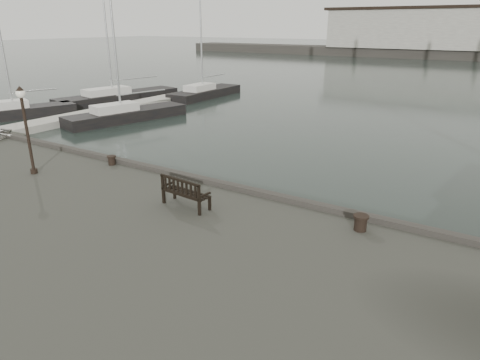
{
  "coord_description": "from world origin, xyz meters",
  "views": [
    {
      "loc": [
        7.96,
        -11.76,
        6.96
      ],
      "look_at": [
        0.83,
        -0.5,
        2.1
      ],
      "focal_mm": 32.0,
      "sensor_mm": 36.0,
      "label": 1
    }
  ],
  "objects_px": {
    "yacht_a": "(20,114)",
    "yacht_c": "(127,117)",
    "bollard_left": "(112,160)",
    "yacht_b": "(119,99)",
    "yacht_d": "(206,95)",
    "bench": "(186,198)",
    "lamp_post": "(25,119)",
    "bollard_right": "(361,223)"
  },
  "relations": [
    {
      "from": "bench",
      "to": "lamp_post",
      "type": "bearing_deg",
      "value": -169.87
    },
    {
      "from": "bench",
      "to": "lamp_post",
      "type": "height_order",
      "value": "lamp_post"
    },
    {
      "from": "bollard_left",
      "to": "bollard_right",
      "type": "distance_m",
      "value": 10.44
    },
    {
      "from": "bollard_right",
      "to": "yacht_a",
      "type": "xyz_separation_m",
      "value": [
        -29.86,
        8.25,
        -1.54
      ]
    },
    {
      "from": "bollard_left",
      "to": "lamp_post",
      "type": "xyz_separation_m",
      "value": [
        -1.71,
        -2.35,
        1.95
      ]
    },
    {
      "from": "lamp_post",
      "to": "yacht_a",
      "type": "bearing_deg",
      "value": 150.11
    },
    {
      "from": "bench",
      "to": "lamp_post",
      "type": "distance_m",
      "value": 7.25
    },
    {
      "from": "bollard_left",
      "to": "bollard_right",
      "type": "relative_size",
      "value": 0.83
    },
    {
      "from": "bollard_right",
      "to": "yacht_c",
      "type": "distance_m",
      "value": 24.93
    },
    {
      "from": "bollard_left",
      "to": "yacht_b",
      "type": "xyz_separation_m",
      "value": [
        -18.55,
        17.34,
        -1.5
      ]
    },
    {
      "from": "bollard_left",
      "to": "yacht_a",
      "type": "bearing_deg",
      "value": 158.04
    },
    {
      "from": "yacht_a",
      "to": "yacht_d",
      "type": "relative_size",
      "value": 0.97
    },
    {
      "from": "bollard_left",
      "to": "yacht_b",
      "type": "relative_size",
      "value": 0.02
    },
    {
      "from": "bollard_left",
      "to": "yacht_d",
      "type": "bearing_deg",
      "value": 118.68
    },
    {
      "from": "bollard_left",
      "to": "yacht_c",
      "type": "bearing_deg",
      "value": 134.58
    },
    {
      "from": "yacht_b",
      "to": "yacht_c",
      "type": "relative_size",
      "value": 1.23
    },
    {
      "from": "bollard_right",
      "to": "yacht_c",
      "type": "height_order",
      "value": "yacht_c"
    },
    {
      "from": "yacht_a",
      "to": "yacht_b",
      "type": "height_order",
      "value": "yacht_b"
    },
    {
      "from": "bollard_right",
      "to": "lamp_post",
      "type": "xyz_separation_m",
      "value": [
        -12.13,
        -1.94,
        1.91
      ]
    },
    {
      "from": "bench",
      "to": "bollard_left",
      "type": "bearing_deg",
      "value": 166.89
    },
    {
      "from": "bollard_right",
      "to": "yacht_a",
      "type": "distance_m",
      "value": 31.01
    },
    {
      "from": "yacht_a",
      "to": "yacht_c",
      "type": "bearing_deg",
      "value": 44.4
    },
    {
      "from": "bench",
      "to": "yacht_b",
      "type": "relative_size",
      "value": 0.11
    },
    {
      "from": "lamp_post",
      "to": "yacht_b",
      "type": "xyz_separation_m",
      "value": [
        -16.84,
        19.69,
        -3.45
      ]
    },
    {
      "from": "bollard_left",
      "to": "bollard_right",
      "type": "xyz_separation_m",
      "value": [
        10.43,
        -0.41,
        0.04
      ]
    },
    {
      "from": "yacht_c",
      "to": "bollard_left",
      "type": "bearing_deg",
      "value": -31.54
    },
    {
      "from": "bollard_left",
      "to": "lamp_post",
      "type": "distance_m",
      "value": 3.5
    },
    {
      "from": "yacht_b",
      "to": "yacht_c",
      "type": "distance_m",
      "value": 9.2
    },
    {
      "from": "bollard_right",
      "to": "yacht_c",
      "type": "relative_size",
      "value": 0.04
    },
    {
      "from": "bollard_left",
      "to": "bollard_right",
      "type": "bearing_deg",
      "value": -2.28
    },
    {
      "from": "lamp_post",
      "to": "yacht_d",
      "type": "relative_size",
      "value": 0.28
    },
    {
      "from": "yacht_b",
      "to": "bench",
      "type": "bearing_deg",
      "value": -27.49
    },
    {
      "from": "bollard_left",
      "to": "yacht_d",
      "type": "distance_m",
      "value": 27.24
    },
    {
      "from": "bench",
      "to": "yacht_d",
      "type": "height_order",
      "value": "yacht_d"
    },
    {
      "from": "yacht_a",
      "to": "yacht_c",
      "type": "distance_m",
      "value": 8.86
    },
    {
      "from": "bollard_left",
      "to": "yacht_b",
      "type": "distance_m",
      "value": 25.43
    },
    {
      "from": "yacht_d",
      "to": "yacht_a",
      "type": "bearing_deg",
      "value": -112.29
    },
    {
      "from": "bollard_right",
      "to": "yacht_d",
      "type": "height_order",
      "value": "yacht_d"
    },
    {
      "from": "lamp_post",
      "to": "yacht_c",
      "type": "bearing_deg",
      "value": 124.84
    },
    {
      "from": "bollard_right",
      "to": "yacht_a",
      "type": "bearing_deg",
      "value": 164.56
    },
    {
      "from": "yacht_c",
      "to": "lamp_post",
      "type": "bearing_deg",
      "value": -41.28
    },
    {
      "from": "bench",
      "to": "yacht_a",
      "type": "height_order",
      "value": "yacht_a"
    }
  ]
}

